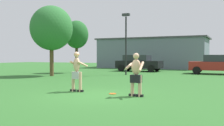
% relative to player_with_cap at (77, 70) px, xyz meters
% --- Properties ---
extents(ground_plane, '(80.00, 80.00, 0.00)m').
position_rel_player_with_cap_xyz_m(ground_plane, '(1.32, -0.57, -0.92)').
color(ground_plane, '#2D6628').
extents(player_with_cap, '(0.67, 0.60, 1.69)m').
position_rel_player_with_cap_xyz_m(player_with_cap, '(0.00, 0.00, 0.00)').
color(player_with_cap, black).
rests_on(player_with_cap, ground_plane).
extents(player_in_black, '(0.61, 0.57, 1.61)m').
position_rel_player_with_cap_xyz_m(player_in_black, '(2.70, -0.20, -0.07)').
color(player_in_black, black).
rests_on(player_in_black, ground_plane).
extents(frisbee, '(0.29, 0.29, 0.03)m').
position_rel_player_with_cap_xyz_m(frisbee, '(1.64, 0.03, -0.91)').
color(frisbee, orange).
rests_on(frisbee, ground_plane).
extents(car_black_near_post, '(4.35, 2.12, 1.58)m').
position_rel_player_with_cap_xyz_m(car_black_near_post, '(-2.46, 14.89, -0.10)').
color(car_black_near_post, black).
rests_on(car_black_near_post, ground_plane).
extents(car_red_mid_lot, '(4.37, 2.17, 1.58)m').
position_rel_player_with_cap_xyz_m(car_red_mid_lot, '(4.71, 13.88, -0.10)').
color(car_red_mid_lot, maroon).
rests_on(car_red_mid_lot, ground_plane).
extents(lamp_post, '(0.60, 0.24, 4.81)m').
position_rel_player_with_cap_xyz_m(lamp_post, '(-1.76, 9.86, 2.10)').
color(lamp_post, black).
rests_on(lamp_post, ground_plane).
extents(outbuilding_behind_lot, '(13.13, 6.12, 3.64)m').
position_rel_player_with_cap_xyz_m(outbuilding_behind_lot, '(-3.18, 22.35, 0.90)').
color(outbuilding_behind_lot, slate).
rests_on(outbuilding_behind_lot, ground_plane).
extents(tree_left_field, '(2.09, 2.09, 4.60)m').
position_rel_player_with_cap_xyz_m(tree_left_field, '(-6.69, 10.46, 2.42)').
color(tree_left_field, '#4C3823').
rests_on(tree_left_field, ground_plane).
extents(tree_right_field, '(3.15, 3.15, 5.22)m').
position_rel_player_with_cap_xyz_m(tree_right_field, '(-6.41, 6.58, 2.63)').
color(tree_right_field, brown).
rests_on(tree_right_field, ground_plane).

